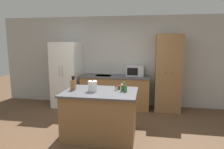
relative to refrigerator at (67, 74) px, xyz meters
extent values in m
plane|color=brown|center=(1.45, -1.93, -0.93)|extent=(14.00, 14.00, 0.00)
cube|color=#B2B2AD|center=(1.45, 0.40, 0.37)|extent=(7.20, 0.06, 2.60)
cube|color=white|center=(0.00, 0.00, 0.00)|extent=(0.73, 0.74, 1.86)
cylinder|color=silver|center=(-0.04, -0.39, 0.15)|extent=(0.02, 0.02, 0.30)
cylinder|color=silver|center=(0.04, -0.39, 0.15)|extent=(0.02, 0.02, 0.30)
cube|color=olive|center=(1.43, 0.06, -0.49)|extent=(1.91, 0.62, 0.88)
cube|color=#4C4C51|center=(1.43, 0.06, -0.03)|extent=(1.95, 0.66, 0.03)
cube|color=#9EA0A3|center=(1.08, 0.06, -0.02)|extent=(0.44, 0.34, 0.01)
cube|color=olive|center=(2.87, 0.07, 0.10)|extent=(0.68, 0.60, 2.07)
sphere|color=black|center=(2.79, -0.24, 0.15)|extent=(0.02, 0.02, 0.02)
sphere|color=black|center=(2.95, -0.24, 0.15)|extent=(0.02, 0.02, 0.02)
cube|color=olive|center=(1.41, -1.74, -0.49)|extent=(1.37, 0.94, 0.88)
cube|color=#4C4C51|center=(1.41, -1.74, -0.03)|extent=(1.43, 1.00, 0.03)
cube|color=#B2B5B7|center=(1.98, 0.17, 0.13)|extent=(0.49, 0.37, 0.29)
cube|color=black|center=(1.92, -0.02, 0.13)|extent=(0.29, 0.01, 0.21)
cube|color=olive|center=(0.86, -1.73, 0.09)|extent=(0.09, 0.09, 0.20)
cylinder|color=black|center=(0.83, -1.72, 0.23)|extent=(0.02, 0.02, 0.08)
cylinder|color=black|center=(0.85, -1.73, 0.22)|extent=(0.02, 0.02, 0.07)
cylinder|color=black|center=(0.87, -1.73, 0.22)|extent=(0.02, 0.02, 0.07)
cylinder|color=black|center=(0.88, -1.74, 0.24)|extent=(0.02, 0.02, 0.09)
cylinder|color=beige|center=(1.71, -1.65, 0.02)|extent=(0.05, 0.05, 0.08)
cylinder|color=black|center=(1.71, -1.65, 0.07)|extent=(0.04, 0.04, 0.02)
cylinder|color=#337033|center=(1.84, -1.69, 0.04)|extent=(0.05, 0.05, 0.12)
cylinder|color=silver|center=(1.84, -1.69, 0.12)|extent=(0.04, 0.04, 0.03)
cylinder|color=#B2281E|center=(1.86, -1.61, 0.05)|extent=(0.06, 0.06, 0.14)
cylinder|color=#286628|center=(1.86, -1.61, 0.14)|extent=(0.05, 0.05, 0.03)
cylinder|color=#563319|center=(1.75, -1.54, 0.02)|extent=(0.06, 0.06, 0.07)
cylinder|color=red|center=(1.75, -1.54, 0.06)|extent=(0.04, 0.04, 0.01)
cylinder|color=#337033|center=(1.90, -1.72, 0.04)|extent=(0.06, 0.06, 0.11)
cylinder|color=#286628|center=(1.90, -1.72, 0.11)|extent=(0.05, 0.05, 0.02)
cylinder|color=white|center=(1.27, -1.77, 0.09)|extent=(0.18, 0.18, 0.20)
sphere|color=#262628|center=(1.27, -1.77, 0.20)|extent=(0.02, 0.02, 0.02)
camera|label=1|loc=(2.29, -5.44, 0.94)|focal=32.00mm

